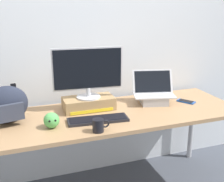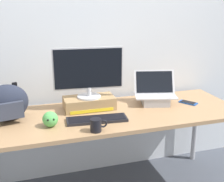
{
  "view_description": "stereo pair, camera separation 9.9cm",
  "coord_description": "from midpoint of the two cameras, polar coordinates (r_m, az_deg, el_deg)",
  "views": [
    {
      "loc": [
        -0.73,
        -2.03,
        1.58
      ],
      "look_at": [
        0.0,
        0.0,
        0.92
      ],
      "focal_mm": 47.12,
      "sensor_mm": 36.0,
      "label": 1
    },
    {
      "loc": [
        -0.63,
        -2.07,
        1.58
      ],
      "look_at": [
        0.0,
        0.0,
        0.92
      ],
      "focal_mm": 47.12,
      "sensor_mm": 36.0,
      "label": 2
    }
  ],
  "objects": [
    {
      "name": "back_wall",
      "position": [
        2.62,
        -4.57,
        10.89
      ],
      "size": [
        7.0,
        0.1,
        2.6
      ],
      "primitive_type": "cube",
      "color": "silver",
      "rests_on": "ground"
    },
    {
      "name": "desk",
      "position": [
        2.34,
        -1.22,
        -5.75
      ],
      "size": [
        2.07,
        0.72,
        0.74
      ],
      "color": "#A87F56",
      "rests_on": "ground"
    },
    {
      "name": "toner_box_yellow",
      "position": [
        2.39,
        -5.74,
        -2.4
      ],
      "size": [
        0.41,
        0.21,
        0.1
      ],
      "color": "#A88456",
      "rests_on": "desk"
    },
    {
      "name": "desktop_monitor",
      "position": [
        2.32,
        -5.93,
        3.69
      ],
      "size": [
        0.56,
        0.19,
        0.41
      ],
      "rotation": [
        0.0,
        0.0,
        -0.09
      ],
      "color": "silver",
      "rests_on": "toner_box_yellow"
    },
    {
      "name": "open_laptop",
      "position": [
        2.54,
        6.94,
        -0.98
      ],
      "size": [
        0.39,
        0.29,
        0.27
      ],
      "rotation": [
        0.0,
        0.0,
        -0.25
      ],
      "color": "#ADADB2",
      "rests_on": "desk"
    },
    {
      "name": "external_keyboard",
      "position": [
        2.17,
        -4.06,
        -5.55
      ],
      "size": [
        0.46,
        0.18,
        0.02
      ],
      "rotation": [
        0.0,
        0.0,
        -0.09
      ],
      "color": "black",
      "rests_on": "desk"
    },
    {
      "name": "messenger_backpack",
      "position": [
        2.25,
        -21.05,
        -2.49
      ],
      "size": [
        0.35,
        0.28,
        0.27
      ],
      "rotation": [
        0.0,
        0.0,
        0.21
      ],
      "color": "#232838",
      "rests_on": "desk"
    },
    {
      "name": "coffee_mug",
      "position": [
        1.99,
        -4.05,
        -6.68
      ],
      "size": [
        0.12,
        0.08,
        0.09
      ],
      "color": "black",
      "rests_on": "desk"
    },
    {
      "name": "cell_phone",
      "position": [
        2.63,
        13.12,
        -1.99
      ],
      "size": [
        0.14,
        0.16,
        0.01
      ],
      "rotation": [
        0.0,
        0.0,
        0.6
      ],
      "color": "#19479E",
      "rests_on": "desk"
    },
    {
      "name": "plush_toy",
      "position": [
        2.09,
        -13.0,
        -5.57
      ],
      "size": [
        0.11,
        0.11,
        0.11
      ],
      "color": "#56B256",
      "rests_on": "desk"
    }
  ]
}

